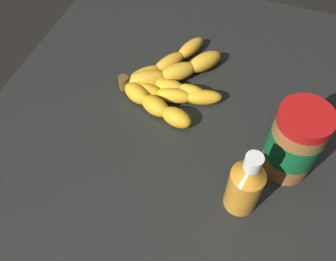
% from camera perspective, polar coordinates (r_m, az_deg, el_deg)
% --- Properties ---
extents(ground_plane, '(0.95, 0.68, 0.04)m').
position_cam_1_polar(ground_plane, '(0.71, -1.51, -1.50)').
color(ground_plane, black).
extents(banana_bunch, '(0.26, 0.21, 0.04)m').
position_cam_1_polar(banana_bunch, '(0.75, 0.13, 7.43)').
color(banana_bunch, gold).
rests_on(banana_bunch, ground_plane).
extents(peanut_butter_jar, '(0.08, 0.08, 0.14)m').
position_cam_1_polar(peanut_butter_jar, '(0.63, 18.80, -1.74)').
color(peanut_butter_jar, '#9E602D').
rests_on(peanut_butter_jar, ground_plane).
extents(honey_bottle, '(0.05, 0.05, 0.14)m').
position_cam_1_polar(honey_bottle, '(0.58, 11.74, -8.12)').
color(honey_bottle, orange).
rests_on(honey_bottle, ground_plane).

